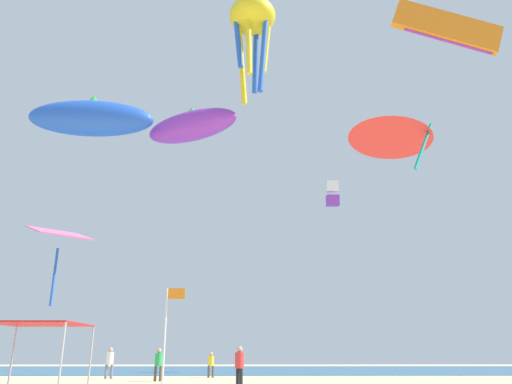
# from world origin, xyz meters

# --- Properties ---
(ocean_strip) EXTENTS (110.00, 25.09, 0.03)m
(ocean_strip) POSITION_xyz_m (0.00, 32.24, 0.01)
(ocean_strip) COLOR #28608C
(ocean_strip) RESTS_ON ground
(canopy_tent) EXTENTS (3.33, 3.39, 2.65)m
(canopy_tent) POSITION_xyz_m (-8.75, 2.74, 2.53)
(canopy_tent) COLOR #B2B2B7
(canopy_tent) RESTS_ON ground
(person_leftmost) EXTENTS (0.49, 0.44, 1.87)m
(person_leftmost) POSITION_xyz_m (-9.36, 15.66, 1.10)
(person_leftmost) COLOR slate
(person_leftmost) RESTS_ON ground
(person_central) EXTENTS (0.47, 0.43, 1.80)m
(person_central) POSITION_xyz_m (-5.78, 12.82, 1.06)
(person_central) COLOR brown
(person_central) RESTS_ON ground
(person_rightmost) EXTENTS (0.44, 0.45, 1.84)m
(person_rightmost) POSITION_xyz_m (-0.99, 7.52, 1.08)
(person_rightmost) COLOR black
(person_rightmost) RESTS_ON ground
(person_far_shore) EXTENTS (0.43, 0.38, 1.60)m
(person_far_shore) POSITION_xyz_m (-3.06, 17.02, 0.94)
(person_far_shore) COLOR brown
(person_far_shore) RESTS_ON ground
(banner_flag) EXTENTS (0.61, 0.06, 3.56)m
(banner_flag) POSITION_xyz_m (-3.15, -0.83, 2.15)
(banner_flag) COLOR silver
(banner_flag) RESTS_ON ground
(kite_inflatable_purple) EXTENTS (7.38, 5.28, 2.64)m
(kite_inflatable_purple) POSITION_xyz_m (-4.64, 13.80, 16.58)
(kite_inflatable_purple) COLOR purple
(kite_octopus_yellow) EXTENTS (3.98, 3.98, 7.56)m
(kite_octopus_yellow) POSITION_xyz_m (-0.41, 11.29, 23.40)
(kite_octopus_yellow) COLOR yellow
(kite_delta_red) EXTENTS (5.26, 5.25, 3.11)m
(kite_delta_red) POSITION_xyz_m (5.82, 2.95, 11.01)
(kite_delta_red) COLOR red
(kite_box_white) EXTENTS (1.14, 1.28, 2.52)m
(kite_box_white) POSITION_xyz_m (7.09, 25.76, 15.56)
(kite_box_white) COLOR white
(kite_parafoil_orange) EXTENTS (6.36, 0.72, 3.86)m
(kite_parafoil_orange) POSITION_xyz_m (10.80, 6.50, 19.38)
(kite_parafoil_orange) COLOR orange
(kite_diamond_pink) EXTENTS (3.71, 3.70, 4.05)m
(kite_diamond_pink) POSITION_xyz_m (-10.16, 7.12, 7.11)
(kite_diamond_pink) COLOR pink
(kite_inflatable_blue) EXTENTS (8.67, 3.20, 3.22)m
(kite_inflatable_blue) POSITION_xyz_m (-11.55, 13.61, 17.04)
(kite_inflatable_blue) COLOR blue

